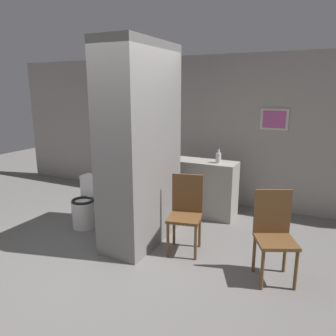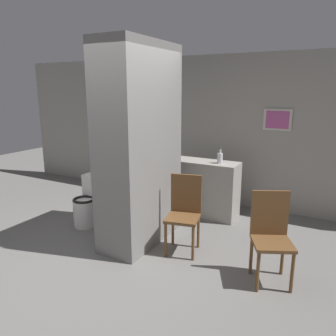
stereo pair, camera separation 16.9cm
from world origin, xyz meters
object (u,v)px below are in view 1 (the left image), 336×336
object	(u,v)px
chair_near_pillar	(186,210)
toilet	(86,205)
bicycle	(151,192)
chair_by_doorway	(274,232)
bottle_tall	(218,157)

from	to	relation	value
chair_near_pillar	toilet	bearing A→B (deg)	166.63
chair_near_pillar	bicycle	distance (m)	1.50
chair_by_doorway	bicycle	world-z (taller)	chair_by_doorway
bicycle	chair_near_pillar	bearing A→B (deg)	-43.23
bottle_tall	toilet	bearing A→B (deg)	-144.37
toilet	chair_near_pillar	world-z (taller)	chair_near_pillar
chair_by_doorway	bottle_tall	bearing A→B (deg)	102.46
chair_near_pillar	bottle_tall	xyz separation A→B (m)	(0.02, 1.21, 0.46)
toilet	chair_by_doorway	xyz separation A→B (m)	(2.75, -0.20, 0.21)
chair_by_doorway	bottle_tall	distance (m)	1.82
toilet	chair_by_doorway	world-z (taller)	chair_by_doorway
bicycle	bottle_tall	xyz separation A→B (m)	(1.10, 0.20, 0.67)
bicycle	chair_by_doorway	bearing A→B (deg)	-28.54
chair_near_pillar	bottle_tall	world-z (taller)	bottle_tall
chair_near_pillar	bicycle	size ratio (longest dim) A/B	0.57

